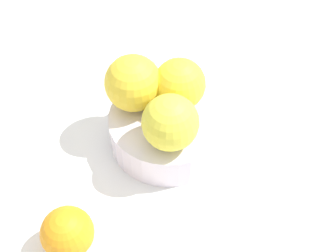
% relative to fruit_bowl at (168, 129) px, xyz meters
% --- Properties ---
extents(ground_plane, '(1.10, 1.10, 0.02)m').
position_rel_fruit_bowl_xyz_m(ground_plane, '(0.00, 0.00, -0.04)').
color(ground_plane, white).
extents(fruit_bowl, '(0.18, 0.18, 0.05)m').
position_rel_fruit_bowl_xyz_m(fruit_bowl, '(0.00, 0.00, 0.00)').
color(fruit_bowl, silver).
rests_on(fruit_bowl, ground_plane).
extents(orange_in_bowl_0, '(0.08, 0.08, 0.08)m').
position_rel_fruit_bowl_xyz_m(orange_in_bowl_0, '(0.01, 0.04, 0.07)').
color(orange_in_bowl_0, yellow).
rests_on(orange_in_bowl_0, fruit_bowl).
extents(orange_in_bowl_1, '(0.08, 0.08, 0.08)m').
position_rel_fruit_bowl_xyz_m(orange_in_bowl_1, '(-0.03, -0.02, 0.07)').
color(orange_in_bowl_1, yellow).
rests_on(orange_in_bowl_1, fruit_bowl).
extents(orange_in_bowl_2, '(0.08, 0.08, 0.08)m').
position_rel_fruit_bowl_xyz_m(orange_in_bowl_2, '(0.04, -0.04, 0.07)').
color(orange_in_bowl_2, yellow).
rests_on(orange_in_bowl_2, fruit_bowl).
extents(orange_loose_0, '(0.07, 0.07, 0.07)m').
position_rel_fruit_bowl_xyz_m(orange_loose_0, '(0.18, 0.12, 0.01)').
color(orange_loose_0, orange).
rests_on(orange_loose_0, ground_plane).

